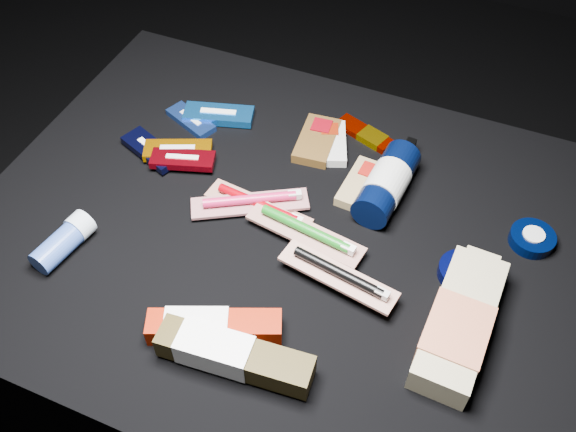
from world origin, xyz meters
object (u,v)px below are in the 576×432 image
at_px(lotion_bottle, 387,183).
at_px(deodorant_stick, 64,241).
at_px(bodywash_bottle, 459,325).
at_px(toothpaste_carton_red, 208,327).

bearing_deg(lotion_bottle, deodorant_stick, -139.99).
height_order(bodywash_bottle, deodorant_stick, bodywash_bottle).
xyz_separation_m(deodorant_stick, toothpaste_carton_red, (0.28, -0.05, -0.00)).
bearing_deg(toothpaste_carton_red, bodywash_bottle, -0.06).
xyz_separation_m(bodywash_bottle, toothpaste_carton_red, (-0.32, -0.13, -0.01)).
height_order(lotion_bottle, deodorant_stick, lotion_bottle).
distance_m(lotion_bottle, deodorant_stick, 0.52).
bearing_deg(bodywash_bottle, deodorant_stick, -169.14).
distance_m(bodywash_bottle, toothpaste_carton_red, 0.35).
xyz_separation_m(lotion_bottle, toothpaste_carton_red, (-0.15, -0.35, -0.01)).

